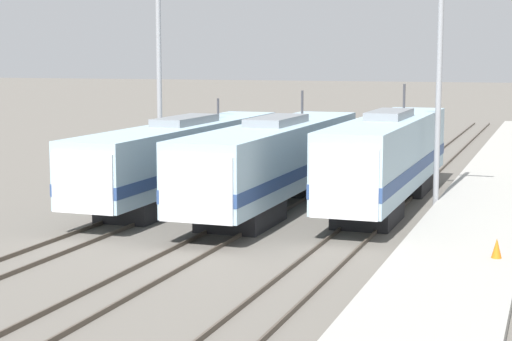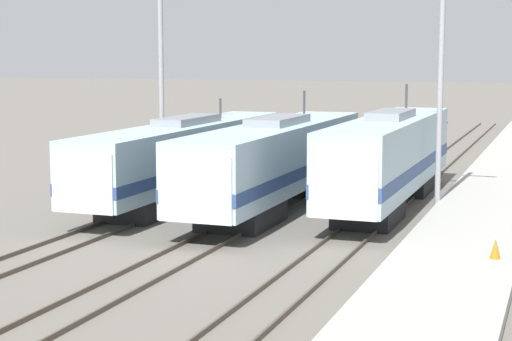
{
  "view_description": "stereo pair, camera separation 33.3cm",
  "coord_description": "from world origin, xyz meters",
  "px_view_note": "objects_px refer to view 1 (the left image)",
  "views": [
    {
      "loc": [
        11.87,
        -28.47,
        6.81
      ],
      "look_at": [
        0.97,
        2.36,
        2.42
      ],
      "focal_mm": 60.0,
      "sensor_mm": 36.0,
      "label": 1
    },
    {
      "loc": [
        12.19,
        -28.36,
        6.81
      ],
      "look_at": [
        0.97,
        2.36,
        2.42
      ],
      "focal_mm": 60.0,
      "sensor_mm": 36.0,
      "label": 2
    }
  ],
  "objects_px": {
    "locomotive_far_left": "(182,158)",
    "locomotive_center": "(274,162)",
    "catenary_tower_left": "(159,72)",
    "traffic_cone": "(497,248)",
    "catenary_tower_right": "(439,74)",
    "locomotive_far_right": "(387,159)"
  },
  "relations": [
    {
      "from": "traffic_cone",
      "to": "catenary_tower_right",
      "type": "bearing_deg",
      "value": 107.56
    },
    {
      "from": "locomotive_center",
      "to": "catenary_tower_right",
      "type": "bearing_deg",
      "value": 20.19
    },
    {
      "from": "locomotive_far_right",
      "to": "traffic_cone",
      "type": "height_order",
      "value": "locomotive_far_right"
    },
    {
      "from": "catenary_tower_left",
      "to": "catenary_tower_right",
      "type": "bearing_deg",
      "value": 0.0
    },
    {
      "from": "locomotive_far_left",
      "to": "catenary_tower_left",
      "type": "relative_size",
      "value": 1.69
    },
    {
      "from": "catenary_tower_right",
      "to": "locomotive_far_right",
      "type": "bearing_deg",
      "value": -161.82
    },
    {
      "from": "locomotive_far_left",
      "to": "catenary_tower_right",
      "type": "bearing_deg",
      "value": 9.79
    },
    {
      "from": "locomotive_center",
      "to": "traffic_cone",
      "type": "distance_m",
      "value": 13.12
    },
    {
      "from": "catenary_tower_right",
      "to": "traffic_cone",
      "type": "bearing_deg",
      "value": -72.44
    },
    {
      "from": "locomotive_far_left",
      "to": "locomotive_center",
      "type": "height_order",
      "value": "locomotive_center"
    },
    {
      "from": "locomotive_center",
      "to": "catenary_tower_right",
      "type": "xyz_separation_m",
      "value": [
        6.85,
        2.52,
        3.87
      ]
    },
    {
      "from": "locomotive_center",
      "to": "catenary_tower_left",
      "type": "distance_m",
      "value": 8.23
    },
    {
      "from": "locomotive_far_left",
      "to": "catenary_tower_right",
      "type": "xyz_separation_m",
      "value": [
        11.58,
        2.0,
        3.94
      ]
    },
    {
      "from": "locomotive_far_left",
      "to": "catenary_tower_right",
      "type": "height_order",
      "value": "catenary_tower_right"
    },
    {
      "from": "catenary_tower_left",
      "to": "traffic_cone",
      "type": "height_order",
      "value": "catenary_tower_left"
    },
    {
      "from": "catenary_tower_left",
      "to": "traffic_cone",
      "type": "distance_m",
      "value": 20.76
    },
    {
      "from": "locomotive_far_left",
      "to": "locomotive_far_right",
      "type": "distance_m",
      "value": 9.55
    },
    {
      "from": "locomotive_center",
      "to": "catenary_tower_left",
      "type": "xyz_separation_m",
      "value": [
        -6.82,
        2.52,
        3.87
      ]
    },
    {
      "from": "locomotive_center",
      "to": "catenary_tower_left",
      "type": "relative_size",
      "value": 1.65
    },
    {
      "from": "locomotive_far_right",
      "to": "catenary_tower_right",
      "type": "xyz_separation_m",
      "value": [
        2.13,
        0.7,
        3.75
      ]
    },
    {
      "from": "catenary_tower_right",
      "to": "traffic_cone",
      "type": "height_order",
      "value": "catenary_tower_right"
    },
    {
      "from": "locomotive_center",
      "to": "traffic_cone",
      "type": "xyz_separation_m",
      "value": [
        10.22,
        -8.11,
        -1.42
      ]
    }
  ]
}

